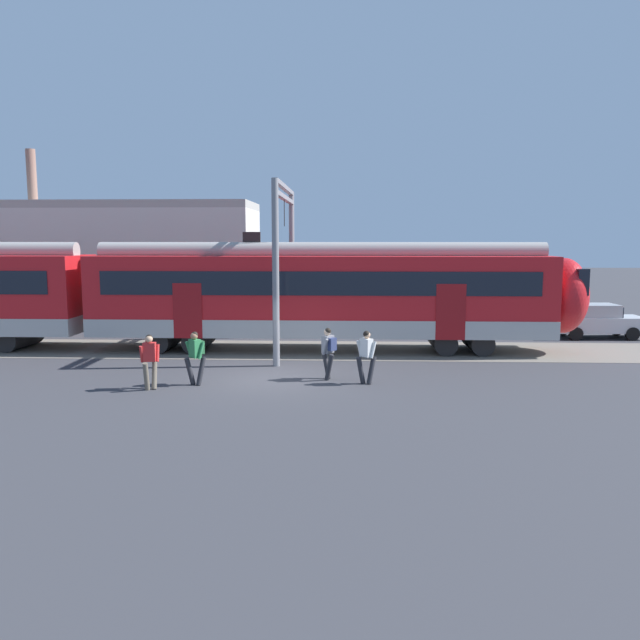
{
  "coord_description": "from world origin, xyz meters",
  "views": [
    {
      "loc": [
        2.41,
        -19.55,
        4.45
      ],
      "look_at": [
        1.48,
        2.33,
        1.6
      ],
      "focal_mm": 35.0,
      "sensor_mm": 36.0,
      "label": 1
    }
  ],
  "objects_px": {
    "parked_car_silver": "(596,321)",
    "pedestrian_white": "(366,353)",
    "pedestrian_grey": "(328,349)",
    "pedestrian_red": "(150,357)",
    "pedestrian_green": "(196,353)"
  },
  "relations": [
    {
      "from": "pedestrian_red",
      "to": "parked_car_silver",
      "type": "height_order",
      "value": "pedestrian_red"
    },
    {
      "from": "pedestrian_white",
      "to": "parked_car_silver",
      "type": "height_order",
      "value": "pedestrian_white"
    },
    {
      "from": "pedestrian_green",
      "to": "parked_car_silver",
      "type": "relative_size",
      "value": 0.41
    },
    {
      "from": "pedestrian_white",
      "to": "parked_car_silver",
      "type": "xyz_separation_m",
      "value": [
        10.69,
        9.53,
        -0.18
      ]
    },
    {
      "from": "parked_car_silver",
      "to": "pedestrian_green",
      "type": "bearing_deg",
      "value": -148.13
    },
    {
      "from": "pedestrian_grey",
      "to": "pedestrian_green",
      "type": "bearing_deg",
      "value": -167.21
    },
    {
      "from": "pedestrian_grey",
      "to": "pedestrian_white",
      "type": "distance_m",
      "value": 1.31
    },
    {
      "from": "pedestrian_white",
      "to": "parked_car_silver",
      "type": "relative_size",
      "value": 0.41
    },
    {
      "from": "pedestrian_green",
      "to": "pedestrian_white",
      "type": "height_order",
      "value": "same"
    },
    {
      "from": "pedestrian_red",
      "to": "pedestrian_green",
      "type": "height_order",
      "value": "same"
    },
    {
      "from": "pedestrian_red",
      "to": "pedestrian_green",
      "type": "xyz_separation_m",
      "value": [
        1.22,
        0.63,
        0.0
      ]
    },
    {
      "from": "pedestrian_red",
      "to": "pedestrian_grey",
      "type": "distance_m",
      "value": 5.47
    },
    {
      "from": "parked_car_silver",
      "to": "pedestrian_white",
      "type": "bearing_deg",
      "value": -138.3
    },
    {
      "from": "pedestrian_red",
      "to": "pedestrian_grey",
      "type": "relative_size",
      "value": 1.0
    },
    {
      "from": "pedestrian_green",
      "to": "parked_car_silver",
      "type": "xyz_separation_m",
      "value": [
        15.91,
        9.89,
        -0.21
      ]
    }
  ]
}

